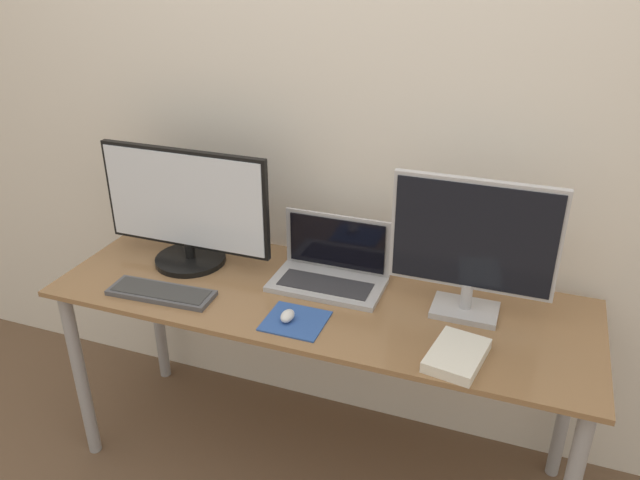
{
  "coord_description": "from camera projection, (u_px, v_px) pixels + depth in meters",
  "views": [
    {
      "loc": [
        0.62,
        -1.36,
        1.81
      ],
      "look_at": [
        0.0,
        0.31,
        0.93
      ],
      "focal_mm": 35.0,
      "sensor_mm": 36.0,
      "label": 1
    }
  ],
  "objects": [
    {
      "name": "mouse",
      "position": [
        287.0,
        316.0,
        1.91
      ],
      "size": [
        0.04,
        0.06,
        0.03
      ],
      "color": "silver",
      "rests_on": "mousepad"
    },
    {
      "name": "mousepad",
      "position": [
        295.0,
        321.0,
        1.92
      ],
      "size": [
        0.19,
        0.17,
        0.0
      ],
      "color": "#2D519E",
      "rests_on": "desk"
    },
    {
      "name": "desk",
      "position": [
        318.0,
        321.0,
        2.1
      ],
      "size": [
        1.78,
        0.6,
        0.73
      ],
      "color": "olive",
      "rests_on": "ground_plane"
    },
    {
      "name": "wall_back",
      "position": [
        355.0,
        115.0,
        2.14
      ],
      "size": [
        7.0,
        0.05,
        2.5
      ],
      "color": "silver",
      "rests_on": "ground_plane"
    },
    {
      "name": "monitor_left",
      "position": [
        186.0,
        210.0,
        2.18
      ],
      "size": [
        0.63,
        0.25,
        0.43
      ],
      "color": "black",
      "rests_on": "desk"
    },
    {
      "name": "keyboard",
      "position": [
        161.0,
        293.0,
        2.06
      ],
      "size": [
        0.36,
        0.13,
        0.02
      ],
      "color": "#4C4C51",
      "rests_on": "desk"
    },
    {
      "name": "laptop",
      "position": [
        331.0,
        267.0,
        2.12
      ],
      "size": [
        0.38,
        0.22,
        0.22
      ],
      "color": "#ADADB2",
      "rests_on": "desk"
    },
    {
      "name": "book",
      "position": [
        457.0,
        355.0,
        1.74
      ],
      "size": [
        0.17,
        0.23,
        0.03
      ],
      "color": "silver",
      "rests_on": "desk"
    },
    {
      "name": "monitor_right",
      "position": [
        473.0,
        244.0,
        1.86
      ],
      "size": [
        0.5,
        0.14,
        0.45
      ],
      "color": "#B2B2B7",
      "rests_on": "desk"
    }
  ]
}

